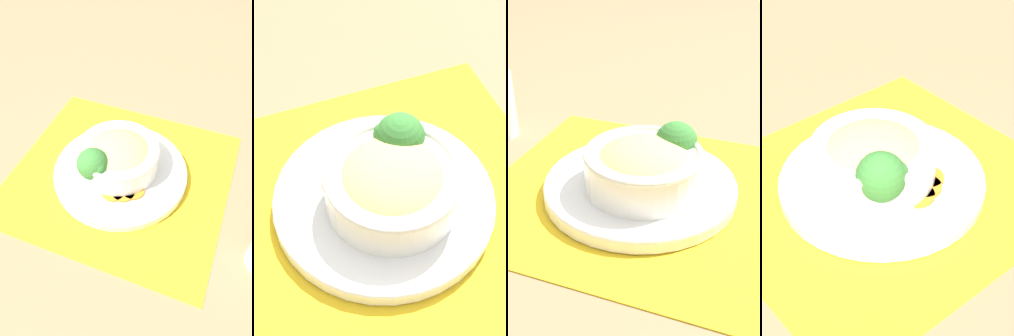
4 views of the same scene
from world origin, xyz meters
TOP-DOWN VIEW (x-y plane):
  - ground_plane at (0.00, 0.00)m, footprint 4.00×4.00m
  - placemat at (0.00, 0.00)m, footprint 0.49×0.47m
  - plate at (0.00, 0.00)m, footprint 0.29×0.29m
  - bowl at (0.01, -0.01)m, footprint 0.17×0.17m
  - broccoli_floret at (0.03, 0.05)m, footprint 0.07×0.07m
  - carrot_slice_near at (-0.01, 0.06)m, footprint 0.05×0.05m
  - carrot_slice_middle at (-0.03, 0.05)m, footprint 0.05×0.05m
  - carrot_slice_far at (-0.05, 0.04)m, footprint 0.05×0.05m

SIDE VIEW (x-z plane):
  - ground_plane at x=0.00m, z-range 0.00..0.00m
  - placemat at x=0.00m, z-range 0.00..0.00m
  - plate at x=0.00m, z-range 0.00..0.03m
  - carrot_slice_near at x=-0.01m, z-range 0.02..0.03m
  - carrot_slice_middle at x=-0.03m, z-range 0.02..0.03m
  - carrot_slice_far at x=-0.05m, z-range 0.02..0.03m
  - bowl at x=0.01m, z-range 0.02..0.09m
  - broccoli_floret at x=0.03m, z-range 0.03..0.11m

